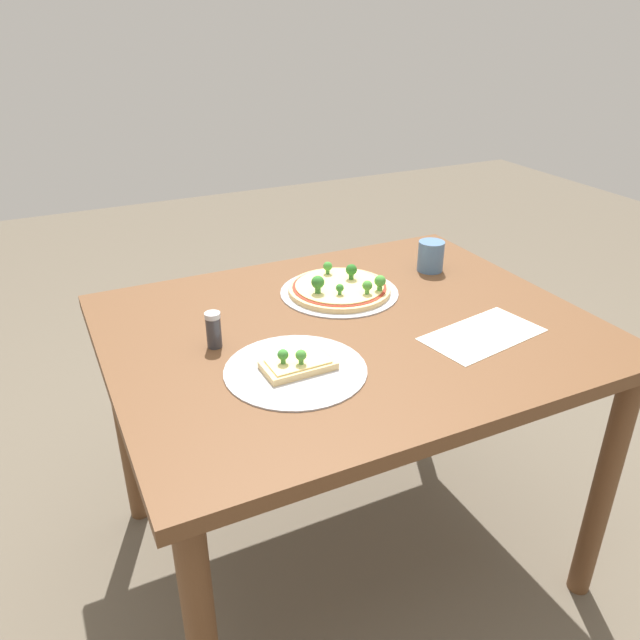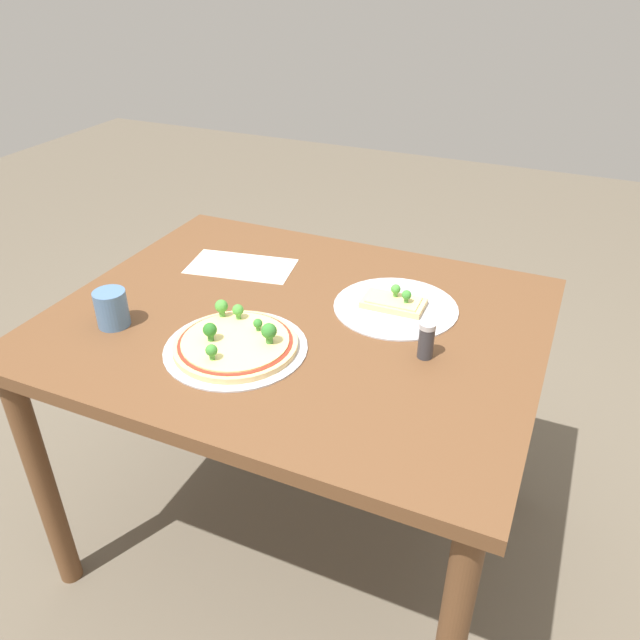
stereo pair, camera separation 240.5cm
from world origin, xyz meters
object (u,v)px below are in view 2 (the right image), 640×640
at_px(drinking_cup, 112,308).
at_px(dining_table, 297,349).
at_px(pizza_tray_slice, 395,305).
at_px(condiment_shaker, 426,340).
at_px(pizza_tray_whole, 236,343).

bearing_deg(drinking_cup, dining_table, -151.34).
bearing_deg(drinking_cup, pizza_tray_slice, -149.30).
height_order(drinking_cup, condiment_shaker, drinking_cup).
bearing_deg(pizza_tray_whole, dining_table, -109.74).
distance_m(pizza_tray_slice, drinking_cup, 0.69).
xyz_separation_m(dining_table, condiment_shaker, (-0.34, 0.04, 0.14)).
distance_m(dining_table, condiment_shaker, 0.37).
distance_m(dining_table, pizza_tray_whole, 0.22).
relative_size(dining_table, condiment_shaker, 13.54).
distance_m(dining_table, drinking_cup, 0.46).
height_order(pizza_tray_whole, condiment_shaker, condiment_shaker).
bearing_deg(condiment_shaker, drinking_cup, 13.33).
bearing_deg(pizza_tray_slice, drinking_cup, 30.70).
bearing_deg(pizza_tray_slice, dining_table, 34.25).
height_order(pizza_tray_whole, pizza_tray_slice, pizza_tray_whole).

